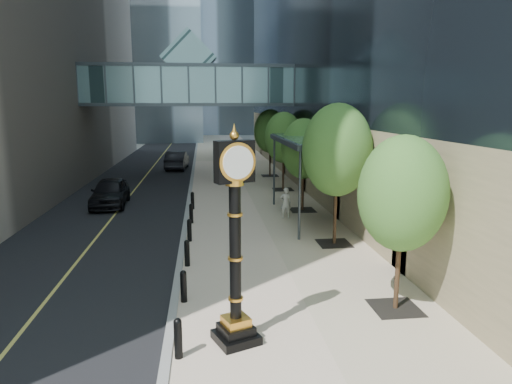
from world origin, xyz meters
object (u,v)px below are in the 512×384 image
pedestrian (286,203)px  car_near (110,192)px  street_clock (235,255)px  car_far (177,160)px

pedestrian → car_near: bearing=-24.3°
street_clock → pedestrian: size_ratio=3.23×
pedestrian → car_near: pedestrian is taller
pedestrian → street_clock: bearing=73.6°
car_near → pedestrian: bearing=-26.0°
street_clock → car_near: (-6.39, 17.06, -1.54)m
pedestrian → car_near: (-9.97, 4.36, -0.03)m
pedestrian → car_far: bearing=-72.0°
street_clock → car_far: (-3.25, 32.96, -1.53)m
street_clock → car_near: 18.29m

